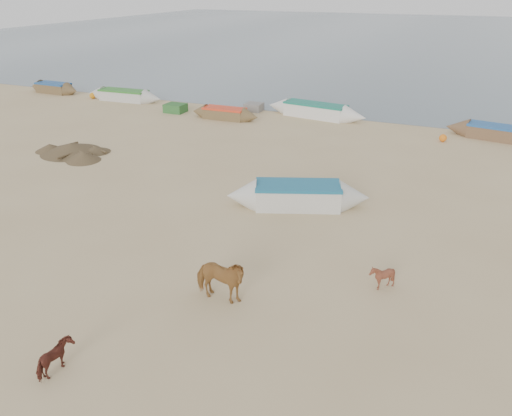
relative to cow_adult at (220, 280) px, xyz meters
The scene contains 9 objects.
ground 1.16m from the cow_adult, 147.64° to the left, with size 140.00×140.00×0.00m, color tan.
sea 82.49m from the cow_adult, 90.53° to the left, with size 160.00×160.00×0.00m, color slate.
cow_adult is the anchor object (origin of this frame).
calf_front 4.96m from the cow_adult, 30.76° to the left, with size 0.67×0.76×0.83m, color brown.
calf_right 4.78m from the cow_adult, 118.19° to the right, with size 0.83×0.71×0.84m, color #5E291E.
near_canoe 7.32m from the cow_adult, 90.67° to the left, with size 5.94×1.46×1.01m, color silver, non-canonical shape.
debris_pile 16.73m from the cow_adult, 146.30° to the left, with size 3.29×3.29×0.53m, color brown.
waterline_canoes 20.98m from the cow_adult, 91.83° to the left, with size 57.15×4.71×0.97m.
beach_clutter 20.75m from the cow_adult, 82.31° to the left, with size 42.59×3.71×0.64m.
Camera 1 is at (6.58, -11.39, 8.67)m, focal length 35.00 mm.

